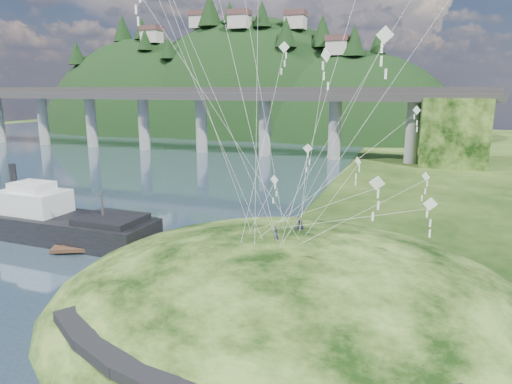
% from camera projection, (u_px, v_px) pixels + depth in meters
% --- Properties ---
extents(ground, '(320.00, 320.00, 0.00)m').
position_uv_depth(ground, '(175.00, 301.00, 32.44)').
color(ground, black).
rests_on(ground, ground).
extents(grass_hill, '(36.00, 32.00, 13.00)m').
position_uv_depth(grass_hill, '(291.00, 326.00, 32.02)').
color(grass_hill, black).
rests_on(grass_hill, ground).
extents(footpath, '(22.29, 5.84, 0.83)m').
position_uv_depth(footpath, '(213.00, 377.00, 20.60)').
color(footpath, black).
rests_on(footpath, ground).
extents(bridge, '(160.00, 11.00, 15.00)m').
position_uv_depth(bridge, '(223.00, 111.00, 103.27)').
color(bridge, '#2D2B2B').
rests_on(bridge, ground).
extents(far_ridge, '(153.00, 70.00, 94.50)m').
position_uv_depth(far_ridge, '(238.00, 153.00, 160.54)').
color(far_ridge, black).
rests_on(far_ridge, ground).
extents(work_barge, '(21.06, 6.32, 7.31)m').
position_uv_depth(work_barge, '(54.00, 221.00, 45.65)').
color(work_barge, black).
rests_on(work_barge, ground).
extents(wooden_dock, '(13.24, 7.60, 0.97)m').
position_uv_depth(wooden_dock, '(129.00, 246.00, 42.57)').
color(wooden_dock, '#392417').
rests_on(wooden_dock, ground).
extents(kite_flyers, '(1.65, 3.33, 1.56)m').
position_uv_depth(kite_flyers, '(293.00, 222.00, 31.81)').
color(kite_flyers, '#282B35').
rests_on(kite_flyers, ground).
extents(kite_swarm, '(18.87, 16.53, 19.40)m').
position_uv_depth(kite_swarm, '(306.00, 45.00, 28.46)').
color(kite_swarm, silver).
rests_on(kite_swarm, ground).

